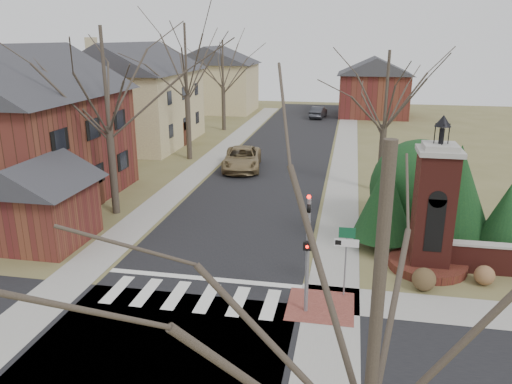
% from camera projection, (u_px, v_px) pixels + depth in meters
% --- Properties ---
extents(ground, '(120.00, 120.00, 0.00)m').
position_uv_depth(ground, '(185.00, 308.00, 17.97)').
color(ground, brown).
rests_on(ground, ground).
extents(main_street, '(8.00, 70.00, 0.01)m').
position_uv_depth(main_street, '(276.00, 163.00, 38.59)').
color(main_street, black).
rests_on(main_street, ground).
extents(cross_street, '(120.00, 8.00, 0.01)m').
position_uv_depth(cross_street, '(153.00, 358.00, 15.16)').
color(cross_street, black).
rests_on(cross_street, ground).
extents(crosswalk_zone, '(8.00, 2.20, 0.02)m').
position_uv_depth(crosswalk_zone, '(192.00, 297.00, 18.72)').
color(crosswalk_zone, silver).
rests_on(crosswalk_zone, ground).
extents(stop_bar, '(8.00, 0.35, 0.02)m').
position_uv_depth(stop_bar, '(203.00, 278.00, 20.12)').
color(stop_bar, silver).
rests_on(stop_bar, ground).
extents(sidewalk_right_main, '(2.00, 60.00, 0.02)m').
position_uv_depth(sidewalk_right_main, '(344.00, 166.00, 37.65)').
color(sidewalk_right_main, gray).
rests_on(sidewalk_right_main, ground).
extents(sidewalk_left, '(2.00, 60.00, 0.02)m').
position_uv_depth(sidewalk_left, '(212.00, 160.00, 39.52)').
color(sidewalk_left, gray).
rests_on(sidewalk_left, ground).
extents(curb_apron, '(2.40, 2.40, 0.02)m').
position_uv_depth(curb_apron, '(320.00, 306.00, 18.04)').
color(curb_apron, brown).
rests_on(curb_apron, ground).
extents(traffic_signal_pole, '(0.28, 0.41, 4.50)m').
position_uv_depth(traffic_signal_pole, '(308.00, 244.00, 16.96)').
color(traffic_signal_pole, slate).
rests_on(traffic_signal_pole, ground).
extents(sign_post, '(0.90, 0.07, 2.75)m').
position_uv_depth(sign_post, '(346.00, 248.00, 18.24)').
color(sign_post, slate).
rests_on(sign_post, ground).
extents(brick_gate_monument, '(3.20, 3.20, 6.47)m').
position_uv_depth(brick_gate_monument, '(432.00, 220.00, 20.38)').
color(brick_gate_monument, '#58201A').
rests_on(brick_gate_monument, ground).
extents(house_brick_left, '(9.80, 11.80, 9.42)m').
position_uv_depth(house_brick_left, '(19.00, 123.00, 28.28)').
color(house_brick_left, brown).
rests_on(house_brick_left, ground).
extents(house_stucco_left, '(9.80, 12.80, 9.28)m').
position_uv_depth(house_stucco_left, '(135.00, 92.00, 44.32)').
color(house_stucco_left, beige).
rests_on(house_stucco_left, ground).
extents(garage_left, '(4.80, 4.80, 4.29)m').
position_uv_depth(garage_left, '(38.00, 197.00, 23.04)').
color(garage_left, brown).
rests_on(garage_left, ground).
extents(house_distant_left, '(10.80, 8.80, 8.53)m').
position_uv_depth(house_distant_left, '(214.00, 78.00, 63.84)').
color(house_distant_left, beige).
rests_on(house_distant_left, ground).
extents(house_distant_right, '(8.80, 8.80, 7.30)m').
position_uv_depth(house_distant_right, '(374.00, 85.00, 60.43)').
color(house_distant_right, brown).
rests_on(house_distant_right, ground).
extents(evergreen_near, '(2.80, 2.80, 4.10)m').
position_uv_depth(evergreen_near, '(385.00, 199.00, 22.55)').
color(evergreen_near, '#473D33').
rests_on(evergreen_near, ground).
extents(evergreen_mid, '(3.40, 3.40, 4.70)m').
position_uv_depth(evergreen_mid, '(457.00, 189.00, 22.99)').
color(evergreen_mid, '#473D33').
rests_on(evergreen_mid, ground).
extents(evergreen_far, '(2.40, 2.40, 3.30)m').
position_uv_depth(evergreen_far, '(507.00, 214.00, 21.90)').
color(evergreen_far, '#473D33').
rests_on(evergreen_far, ground).
extents(evergreen_mass, '(4.80, 4.80, 4.80)m').
position_uv_depth(evergreen_mass, '(420.00, 184.00, 24.54)').
color(evergreen_mass, black).
rests_on(evergreen_mass, ground).
extents(bare_tree_0, '(8.05, 8.05, 11.15)m').
position_uv_depth(bare_tree_0, '(104.00, 70.00, 25.36)').
color(bare_tree_0, '#473D33').
rests_on(bare_tree_0, ground).
extents(bare_tree_1, '(8.40, 8.40, 11.64)m').
position_uv_depth(bare_tree_1, '(186.00, 55.00, 37.45)').
color(bare_tree_1, '#473D33').
rests_on(bare_tree_1, ground).
extents(bare_tree_2, '(7.35, 7.35, 10.19)m').
position_uv_depth(bare_tree_2, '(223.00, 60.00, 50.02)').
color(bare_tree_2, '#473D33').
rests_on(bare_tree_2, ground).
extents(bare_tree_3, '(7.00, 7.00, 9.70)m').
position_uv_depth(bare_tree_3, '(387.00, 83.00, 29.62)').
color(bare_tree_3, '#473D33').
rests_on(bare_tree_3, ground).
extents(bare_tree_4, '(6.65, 6.65, 9.21)m').
position_uv_depth(bare_tree_4, '(380.00, 275.00, 6.56)').
color(bare_tree_4, '#473D33').
rests_on(bare_tree_4, ground).
extents(pickup_truck, '(3.42, 6.01, 1.58)m').
position_uv_depth(pickup_truck, '(242.00, 159.00, 36.52)').
color(pickup_truck, olive).
rests_on(pickup_truck, ground).
extents(distant_car, '(1.95, 4.28, 1.36)m').
position_uv_depth(distant_car, '(318.00, 112.00, 59.50)').
color(distant_car, '#2D2E34').
rests_on(distant_car, ground).
extents(dry_shrub_left, '(0.90, 0.90, 0.90)m').
position_uv_depth(dry_shrub_left, '(424.00, 279.00, 19.10)').
color(dry_shrub_left, '#503D24').
rests_on(dry_shrub_left, ground).
extents(dry_shrub_right, '(0.79, 0.79, 0.79)m').
position_uv_depth(dry_shrub_right, '(485.00, 275.00, 19.55)').
color(dry_shrub_right, brown).
rests_on(dry_shrub_right, ground).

